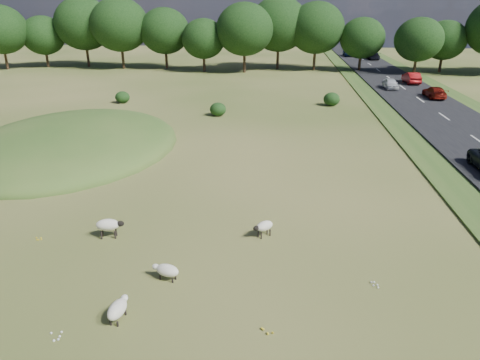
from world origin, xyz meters
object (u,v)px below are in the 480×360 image
(car_5, at_px, (411,78))
(sheep_3, at_px, (118,309))
(car_1, at_px, (435,92))
(sheep_2, at_px, (109,225))
(sheep_0, at_px, (167,270))
(car_7, at_px, (349,53))
(sheep_1, at_px, (264,226))
(car_6, at_px, (391,84))
(car_4, at_px, (373,55))

(car_5, bearing_deg, sheep_3, 65.25)
(car_1, bearing_deg, car_5, -90.00)
(sheep_2, xyz_separation_m, car_1, (25.61, 34.67, 0.22))
(car_1, bearing_deg, sheep_0, 59.70)
(car_5, bearing_deg, car_1, 90.00)
(car_7, bearing_deg, sheep_1, -100.61)
(sheep_0, height_order, car_6, car_6)
(car_7, bearing_deg, sheep_2, -105.57)
(sheep_1, bearing_deg, car_4, -144.20)
(car_1, relative_size, car_5, 0.96)
(sheep_1, distance_m, car_4, 74.41)
(sheep_1, distance_m, car_6, 41.89)
(sheep_2, relative_size, car_6, 0.36)
(sheep_0, relative_size, car_4, 0.24)
(sheep_1, height_order, car_1, car_1)
(car_4, bearing_deg, sheep_0, 73.82)
(car_1, height_order, car_6, car_6)
(sheep_0, relative_size, car_6, 0.32)
(sheep_2, bearing_deg, car_4, 61.32)
(sheep_0, bearing_deg, sheep_3, 82.18)
(sheep_0, bearing_deg, car_5, -98.99)
(sheep_2, height_order, car_6, car_6)
(sheep_3, xyz_separation_m, car_1, (23.13, 40.20, 0.43))
(sheep_2, bearing_deg, car_5, 50.83)
(car_1, height_order, car_4, car_4)
(car_4, bearing_deg, sheep_2, 70.64)
(sheep_0, height_order, sheep_1, sheep_1)
(car_4, bearing_deg, car_5, 90.00)
(sheep_0, xyz_separation_m, car_7, (18.24, 81.34, 0.51))
(sheep_3, bearing_deg, sheep_1, -30.89)
(sheep_2, xyz_separation_m, car_5, (25.61, 44.65, 0.33))
(sheep_1, relative_size, car_6, 0.28)
(sheep_0, distance_m, car_1, 43.68)
(car_6, bearing_deg, car_5, 50.19)
(sheep_2, bearing_deg, sheep_1, -3.11)
(sheep_2, distance_m, car_5, 51.48)
(car_4, distance_m, car_6, 33.04)
(sheep_1, height_order, sheep_3, sheep_1)
(sheep_2, xyz_separation_m, sheep_3, (2.48, -5.53, -0.21))
(car_5, xyz_separation_m, car_7, (-3.80, 33.64, -0.05))
(sheep_1, distance_m, car_1, 38.51)
(sheep_2, height_order, car_7, car_7)
(sheep_0, height_order, car_1, car_1)
(car_6, xyz_separation_m, car_7, (0.00, 38.20, 0.04))
(car_7, bearing_deg, sheep_3, -102.98)
(car_5, bearing_deg, car_4, -90.00)
(sheep_2, xyz_separation_m, car_6, (21.81, 40.09, 0.24))
(sheep_1, xyz_separation_m, car_1, (18.31, 33.88, 0.33))
(sheep_0, bearing_deg, sheep_1, -118.37)
(car_4, height_order, car_6, car_4)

